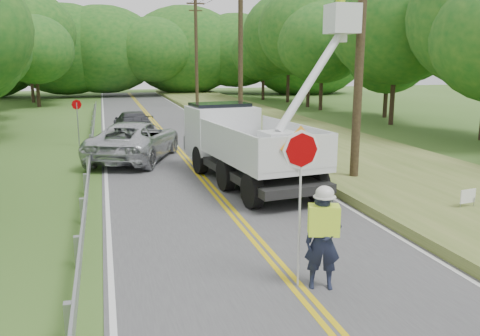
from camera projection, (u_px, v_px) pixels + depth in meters
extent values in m
cube|color=#474648|center=(190.00, 163.00, 20.95)|extent=(7.20, 96.00, 0.02)
cube|color=gold|center=(188.00, 163.00, 20.92)|extent=(0.12, 96.00, 0.00)
cube|color=gold|center=(192.00, 163.00, 20.97)|extent=(0.12, 96.00, 0.00)
cube|color=silver|center=(106.00, 168.00, 20.05)|extent=(0.12, 96.00, 0.00)
cube|color=silver|center=(267.00, 159.00, 21.85)|extent=(0.12, 96.00, 0.00)
cube|color=#97999F|center=(69.00, 324.00, 7.57)|extent=(0.12, 0.14, 0.70)
cube|color=#97999F|center=(77.00, 252.00, 10.40)|extent=(0.12, 0.14, 0.70)
cube|color=#97999F|center=(82.00, 211.00, 13.22)|extent=(0.12, 0.14, 0.70)
cube|color=#97999F|center=(86.00, 184.00, 16.05)|extent=(0.12, 0.14, 0.70)
cube|color=#97999F|center=(88.00, 166.00, 18.87)|extent=(0.12, 0.14, 0.70)
cube|color=#97999F|center=(89.00, 152.00, 21.70)|extent=(0.12, 0.14, 0.70)
cube|color=#97999F|center=(91.00, 141.00, 24.52)|extent=(0.12, 0.14, 0.70)
cube|color=#97999F|center=(92.00, 133.00, 27.35)|extent=(0.12, 0.14, 0.70)
cube|color=#97999F|center=(93.00, 126.00, 30.17)|extent=(0.12, 0.14, 0.70)
cube|color=#97999F|center=(93.00, 120.00, 33.00)|extent=(0.12, 0.14, 0.70)
cube|color=#97999F|center=(94.00, 116.00, 35.82)|extent=(0.12, 0.14, 0.70)
cube|color=#97999F|center=(94.00, 112.00, 38.65)|extent=(0.12, 0.14, 0.70)
cube|color=#97999F|center=(95.00, 108.00, 41.47)|extent=(0.12, 0.14, 0.70)
cube|color=#97999F|center=(91.00, 150.00, 20.73)|extent=(0.05, 48.00, 0.34)
cylinder|color=black|center=(361.00, 38.00, 16.48)|extent=(0.30, 0.30, 10.00)
cylinder|color=black|center=(241.00, 48.00, 30.60)|extent=(0.30, 0.30, 10.00)
cylinder|color=black|center=(196.00, 52.00, 44.73)|extent=(0.30, 0.30, 10.00)
cube|color=black|center=(195.00, 3.00, 43.83)|extent=(1.60, 0.12, 0.12)
cube|color=black|center=(196.00, 11.00, 43.96)|extent=(1.20, 0.10, 0.10)
cube|color=#4C6526|center=(342.00, 152.00, 22.77)|extent=(7.00, 96.00, 0.30)
cylinder|color=#332319|center=(38.00, 91.00, 45.96)|extent=(0.32, 0.32, 3.04)
ellipsoid|color=#154F19|center=(34.00, 49.00, 45.17)|extent=(7.10, 7.10, 6.25)
cylinder|color=#332319|center=(32.00, 83.00, 50.57)|extent=(0.32, 0.32, 4.03)
ellipsoid|color=#154F19|center=(27.00, 33.00, 49.51)|extent=(9.41, 9.41, 8.28)
cylinder|color=#332319|center=(392.00, 96.00, 33.21)|extent=(0.32, 0.32, 3.83)
ellipsoid|color=#154F19|center=(397.00, 24.00, 32.21)|extent=(8.95, 8.95, 7.87)
cylinder|color=#332319|center=(385.00, 100.00, 37.59)|extent=(0.32, 0.32, 2.59)
ellipsoid|color=#154F19|center=(388.00, 58.00, 36.92)|extent=(6.05, 6.05, 5.32)
cylinder|color=#332319|center=(321.00, 91.00, 42.97)|extent=(0.32, 0.32, 3.35)
ellipsoid|color=#154F19|center=(323.00, 42.00, 42.09)|extent=(7.81, 7.81, 6.87)
cylinder|color=#332319|center=(308.00, 85.00, 45.82)|extent=(0.32, 0.32, 4.04)
ellipsoid|color=#154F19|center=(310.00, 30.00, 44.77)|extent=(9.42, 9.42, 8.29)
cylinder|color=#332319|center=(288.00, 83.00, 50.91)|extent=(0.32, 0.32, 4.01)
ellipsoid|color=#154F19|center=(289.00, 34.00, 49.87)|extent=(9.35, 9.35, 8.23)
cylinder|color=#332319|center=(263.00, 86.00, 54.38)|extent=(0.32, 0.32, 2.95)
ellipsoid|color=#154F19|center=(263.00, 53.00, 53.61)|extent=(6.89, 6.89, 6.07)
ellipsoid|color=#154F19|center=(22.00, 49.00, 57.38)|extent=(9.97, 7.48, 7.48)
ellipsoid|color=#154F19|center=(65.00, 49.00, 57.82)|extent=(14.04, 10.53, 10.53)
ellipsoid|color=#154F19|center=(104.00, 50.00, 58.69)|extent=(13.72, 10.29, 10.29)
ellipsoid|color=#154F19|center=(151.00, 50.00, 58.47)|extent=(10.11, 7.58, 7.58)
ellipsoid|color=#154F19|center=(185.00, 50.00, 62.86)|extent=(14.82, 11.12, 11.12)
ellipsoid|color=#154F19|center=(236.00, 50.00, 63.77)|extent=(12.49, 9.37, 9.37)
ellipsoid|color=#154F19|center=(267.00, 50.00, 63.94)|extent=(10.08, 7.56, 7.56)
ellipsoid|color=#154F19|center=(307.00, 50.00, 63.27)|extent=(16.13, 12.10, 12.10)
imported|color=#191E33|center=(323.00, 241.00, 9.33)|extent=(0.79, 0.64, 1.86)
cube|color=#C7F52D|center=(324.00, 220.00, 9.24)|extent=(0.65, 0.51, 0.57)
ellipsoid|color=silver|center=(325.00, 193.00, 9.13)|extent=(0.35, 0.35, 0.28)
cylinder|color=#B7B7B7|center=(299.00, 221.00, 9.32)|extent=(0.04, 0.04, 2.61)
cylinder|color=#910002|center=(301.00, 150.00, 9.03)|extent=(0.75, 0.08, 0.75)
cylinder|color=black|center=(252.00, 191.00, 14.50)|extent=(0.46, 1.09, 1.06)
cylinder|color=black|center=(317.00, 184.00, 15.32)|extent=(0.46, 1.09, 1.06)
cylinder|color=black|center=(226.00, 175.00, 16.49)|extent=(0.46, 1.09, 1.06)
cylinder|color=black|center=(284.00, 170.00, 17.31)|extent=(0.46, 1.09, 1.06)
cylinder|color=black|center=(200.00, 160.00, 18.98)|extent=(0.46, 1.09, 1.06)
cylinder|color=black|center=(253.00, 156.00, 19.80)|extent=(0.46, 1.09, 1.06)
cube|color=black|center=(252.00, 168.00, 17.18)|extent=(3.15, 7.27, 0.28)
cube|color=silver|center=(261.00, 156.00, 16.37)|extent=(3.13, 5.33, 0.24)
cube|color=silver|center=(226.00, 142.00, 15.79)|extent=(0.68, 5.03, 0.99)
cube|color=silver|center=(295.00, 138.00, 16.71)|extent=(0.68, 5.03, 0.99)
cube|color=silver|center=(299.00, 153.00, 13.98)|extent=(2.52, 0.37, 0.99)
cube|color=silver|center=(222.00, 132.00, 19.68)|extent=(2.71, 2.38, 1.98)
cube|color=black|center=(220.00, 113.00, 19.72)|extent=(2.36, 1.69, 0.83)
cube|color=silver|center=(278.00, 146.00, 15.16)|extent=(1.10, 1.10, 0.88)
cube|color=silver|center=(342.00, 19.00, 16.16)|extent=(0.94, 0.94, 0.94)
cube|color=#FF9E21|center=(300.00, 148.00, 13.88)|extent=(1.24, 0.19, 1.25)
imported|color=#B9BCC1|center=(135.00, 141.00, 21.55)|extent=(4.85, 6.67, 1.69)
imported|color=#393A40|center=(133.00, 123.00, 28.65)|extent=(2.21, 4.93, 1.40)
cylinder|color=#97999F|center=(78.00, 125.00, 24.89)|extent=(0.06, 0.06, 2.22)
cylinder|color=#910002|center=(77.00, 105.00, 24.68)|extent=(0.48, 0.20, 0.50)
cube|color=white|center=(468.00, 196.00, 13.70)|extent=(0.55, 0.12, 0.39)
cylinder|color=#97999F|center=(460.00, 208.00, 13.71)|extent=(0.02, 0.02, 0.55)
cylinder|color=#97999F|center=(473.00, 207.00, 13.83)|extent=(0.02, 0.02, 0.55)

